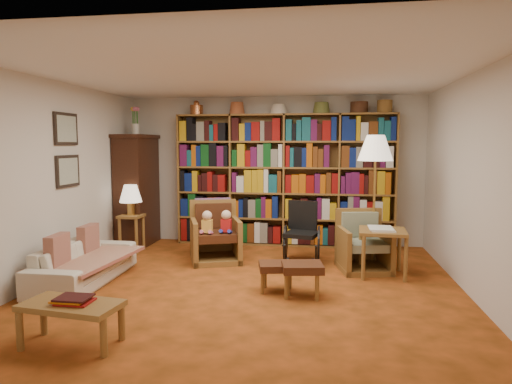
% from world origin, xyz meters
% --- Properties ---
extents(floor, '(5.00, 5.00, 0.00)m').
position_xyz_m(floor, '(0.00, 0.00, 0.00)').
color(floor, '#BA501C').
rests_on(floor, ground).
extents(ceiling, '(5.00, 5.00, 0.00)m').
position_xyz_m(ceiling, '(0.00, 0.00, 2.50)').
color(ceiling, white).
rests_on(ceiling, wall_back).
extents(wall_back, '(5.00, 0.00, 5.00)m').
position_xyz_m(wall_back, '(0.00, 2.50, 1.25)').
color(wall_back, silver).
rests_on(wall_back, floor).
extents(wall_front, '(5.00, 0.00, 5.00)m').
position_xyz_m(wall_front, '(0.00, -2.50, 1.25)').
color(wall_front, silver).
rests_on(wall_front, floor).
extents(wall_left, '(0.00, 5.00, 5.00)m').
position_xyz_m(wall_left, '(-2.50, 0.00, 1.25)').
color(wall_left, silver).
rests_on(wall_left, floor).
extents(wall_right, '(0.00, 5.00, 5.00)m').
position_xyz_m(wall_right, '(2.50, 0.00, 1.25)').
color(wall_right, silver).
rests_on(wall_right, floor).
extents(bookshelf, '(3.60, 0.30, 2.42)m').
position_xyz_m(bookshelf, '(0.20, 2.33, 1.17)').
color(bookshelf, brown).
rests_on(bookshelf, floor).
extents(curio_cabinet, '(0.50, 0.95, 2.40)m').
position_xyz_m(curio_cabinet, '(-2.25, 2.00, 0.95)').
color(curio_cabinet, '#35180E').
rests_on(curio_cabinet, floor).
extents(framed_pictures, '(0.03, 0.52, 0.97)m').
position_xyz_m(framed_pictures, '(-2.48, 0.30, 1.62)').
color(framed_pictures, black).
rests_on(framed_pictures, wall_left).
extents(sofa, '(1.71, 0.71, 0.49)m').
position_xyz_m(sofa, '(-2.05, -0.13, 0.25)').
color(sofa, beige).
rests_on(sofa, floor).
extents(sofa_throw, '(0.89, 1.52, 0.04)m').
position_xyz_m(sofa_throw, '(-2.00, -0.13, 0.30)').
color(sofa_throw, beige).
rests_on(sofa_throw, sofa).
extents(cushion_left, '(0.13, 0.38, 0.38)m').
position_xyz_m(cushion_left, '(-2.18, 0.22, 0.45)').
color(cushion_left, maroon).
rests_on(cushion_left, sofa).
extents(cushion_right, '(0.15, 0.40, 0.39)m').
position_xyz_m(cushion_right, '(-2.18, -0.48, 0.45)').
color(cushion_right, maroon).
rests_on(cushion_right, sofa).
extents(side_table_lamp, '(0.36, 0.36, 0.59)m').
position_xyz_m(side_table_lamp, '(-2.15, 1.50, 0.41)').
color(side_table_lamp, brown).
rests_on(side_table_lamp, floor).
extents(table_lamp, '(0.35, 0.35, 0.48)m').
position_xyz_m(table_lamp, '(-2.15, 1.50, 0.91)').
color(table_lamp, '#BB8C3C').
rests_on(table_lamp, side_table_lamp).
extents(armchair_leather, '(0.94, 0.94, 0.89)m').
position_xyz_m(armchair_leather, '(-0.69, 1.20, 0.36)').
color(armchair_leather, brown).
rests_on(armchair_leather, floor).
extents(armchair_sage, '(0.78, 0.80, 0.81)m').
position_xyz_m(armchair_sage, '(1.41, 1.01, 0.31)').
color(armchair_sage, brown).
rests_on(armchair_sage, floor).
extents(wheelchair, '(0.52, 0.71, 0.89)m').
position_xyz_m(wheelchair, '(0.56, 1.22, 0.40)').
color(wheelchair, black).
rests_on(wheelchair, floor).
extents(floor_lamp, '(0.48, 0.48, 1.83)m').
position_xyz_m(floor_lamp, '(1.56, 1.22, 1.58)').
color(floor_lamp, '#BB8C3C').
rests_on(floor_lamp, floor).
extents(side_table_papers, '(0.62, 0.62, 0.63)m').
position_xyz_m(side_table_papers, '(1.62, 0.72, 0.51)').
color(side_table_papers, brown).
rests_on(side_table_papers, floor).
extents(footstool_a, '(0.46, 0.41, 0.34)m').
position_xyz_m(footstool_a, '(0.34, -0.13, 0.28)').
color(footstool_a, '#4D2814').
rests_on(footstool_a, floor).
extents(footstool_b, '(0.50, 0.45, 0.38)m').
position_xyz_m(footstool_b, '(0.64, -0.26, 0.31)').
color(footstool_b, '#4D2814').
rests_on(footstool_b, floor).
extents(coffee_table, '(0.87, 0.52, 0.43)m').
position_xyz_m(coffee_table, '(-1.23, -1.81, 0.32)').
color(coffee_table, brown).
rests_on(coffee_table, floor).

